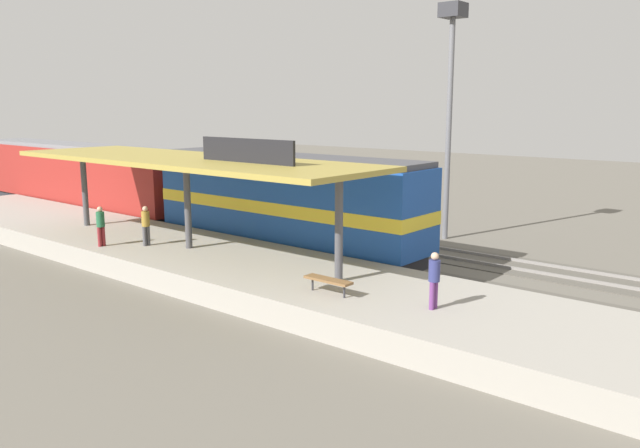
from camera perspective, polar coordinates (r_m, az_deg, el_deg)
ground_plane at (r=32.00m, az=-2.31°, el=-1.71°), size 120.00×120.00×0.00m
track_near at (r=30.57m, az=-4.83°, el=-2.26°), size 3.20×110.00×0.16m
track_far at (r=33.92m, az=0.63°, el=-0.94°), size 3.20×110.00×0.16m
platform at (r=27.49m, az=-11.59°, el=-3.02°), size 6.00×44.00×0.90m
station_canopy at (r=26.76m, az=-11.79°, el=5.48°), size 5.20×18.00×4.70m
platform_bench at (r=20.29m, az=0.73°, el=-5.07°), size 0.44×1.70×0.50m
locomotive at (r=29.25m, az=-3.09°, el=1.92°), size 2.93×14.43×4.44m
passenger_carriage_single at (r=43.46m, az=-20.82°, el=3.97°), size 2.90×20.00×4.24m
light_mast at (r=32.99m, az=11.63°, el=13.14°), size 1.10×1.10×11.70m
person_waiting at (r=19.01m, az=10.18°, el=-4.73°), size 0.34×0.34×1.71m
person_walking at (r=28.53m, az=-19.04°, el=-0.01°), size 0.34×0.34×1.71m
person_boarding at (r=28.09m, az=-15.33°, el=0.04°), size 0.34×0.34×1.71m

